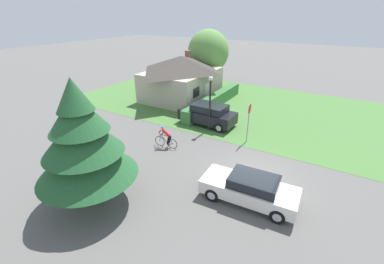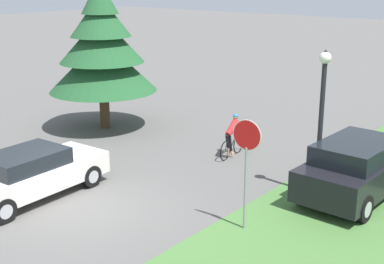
# 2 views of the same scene
# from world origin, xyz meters

# --- Properties ---
(ground_plane) EXTENTS (140.00, 140.00, 0.00)m
(ground_plane) POSITION_xyz_m (0.00, 0.00, 0.00)
(ground_plane) COLOR #5B5956
(sedan_left_lane) EXTENTS (2.04, 4.69, 1.45)m
(sedan_left_lane) POSITION_xyz_m (-1.92, -0.35, 0.74)
(sedan_left_lane) COLOR silver
(sedan_left_lane) RESTS_ON ground
(cyclist) EXTENTS (0.44, 1.71, 1.55)m
(cyclist) POSITION_xyz_m (0.51, 6.41, 0.74)
(cyclist) COLOR black
(cyclist) RESTS_ON ground
(parked_suv_right) EXTENTS (2.14, 4.62, 1.74)m
(parked_suv_right) POSITION_xyz_m (5.44, 5.79, 0.88)
(parked_suv_right) COLOR black
(parked_suv_right) RESTS_ON ground
(stop_sign) EXTENTS (0.79, 0.09, 2.93)m
(stop_sign) POSITION_xyz_m (4.07, 1.93, 2.11)
(stop_sign) COLOR gray
(stop_sign) RESTS_ON ground
(street_lamp) EXTENTS (0.34, 0.34, 4.35)m
(street_lamp) POSITION_xyz_m (4.48, 5.15, 2.76)
(street_lamp) COLOR black
(street_lamp) RESTS_ON ground
(conifer_tall_near) EXTENTS (4.49, 4.49, 6.20)m
(conifer_tall_near) POSITION_xyz_m (-5.90, 6.08, 3.39)
(conifer_tall_near) COLOR #4C3823
(conifer_tall_near) RESTS_ON ground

